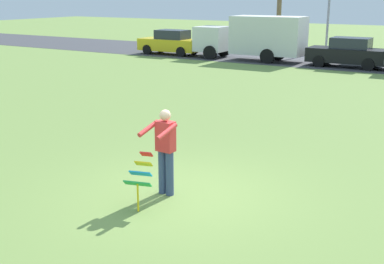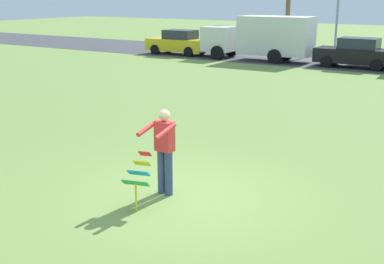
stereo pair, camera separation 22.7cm
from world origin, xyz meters
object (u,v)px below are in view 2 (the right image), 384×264
(kite_held, at_px, (139,174))
(parked_car_black, at_px, (356,53))
(person_kite_flyer, at_px, (164,149))
(parked_truck_white_box, at_px, (263,37))
(parked_car_yellow, at_px, (179,43))

(kite_held, relative_size, parked_car_black, 0.24)
(parked_car_black, bearing_deg, person_kite_flyer, -85.45)
(kite_held, xyz_separation_m, parked_truck_white_box, (-7.09, 20.89, 0.75))
(person_kite_flyer, bearing_deg, parked_truck_white_box, 109.48)
(kite_held, bearing_deg, parked_car_black, 94.33)
(kite_held, height_order, parked_car_black, parked_car_black)
(parked_car_yellow, bearing_deg, parked_car_black, -0.00)
(person_kite_flyer, height_order, parked_car_yellow, person_kite_flyer)
(person_kite_flyer, distance_m, kite_held, 0.83)
(parked_car_yellow, bearing_deg, person_kite_flyer, -56.91)
(parked_car_black, bearing_deg, parked_car_yellow, 180.00)
(parked_truck_white_box, height_order, parked_car_black, parked_truck_white_box)
(kite_held, distance_m, parked_car_black, 20.95)
(kite_held, bearing_deg, person_kite_flyer, 88.69)
(person_kite_flyer, height_order, kite_held, person_kite_flyer)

